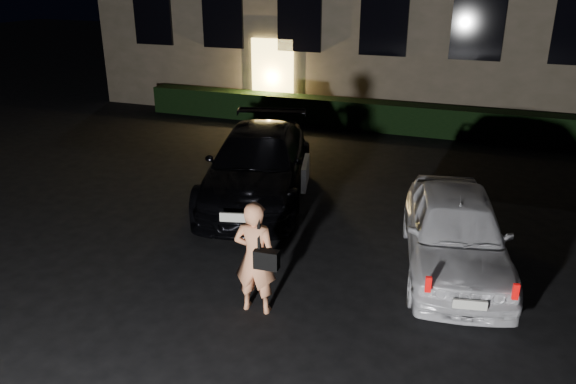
% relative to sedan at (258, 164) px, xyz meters
% --- Properties ---
extents(ground, '(80.00, 80.00, 0.00)m').
position_rel_sedan_xyz_m(ground, '(1.22, -4.34, -0.71)').
color(ground, black).
rests_on(ground, ground).
extents(hedge, '(15.00, 0.70, 0.85)m').
position_rel_sedan_xyz_m(hedge, '(1.22, 6.16, -0.28)').
color(hedge, black).
rests_on(hedge, ground).
extents(sedan, '(3.12, 5.22, 1.42)m').
position_rel_sedan_xyz_m(sedan, '(0.00, 0.00, 0.00)').
color(sedan, black).
rests_on(sedan, ground).
extents(hatch, '(2.22, 4.04, 1.30)m').
position_rel_sedan_xyz_m(hatch, '(4.17, -1.80, -0.06)').
color(hatch, white).
rests_on(hatch, ground).
extents(man, '(0.70, 0.43, 1.66)m').
position_rel_sedan_xyz_m(man, '(1.67, -4.01, 0.13)').
color(man, '#E99262').
rests_on(man, ground).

